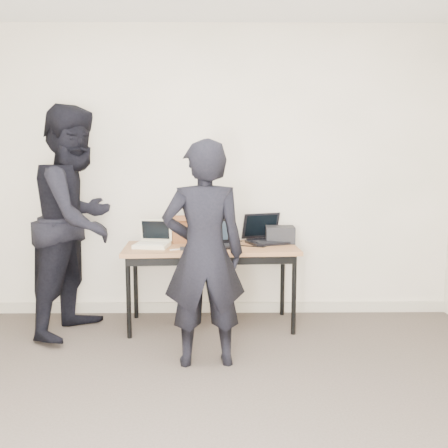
{
  "coord_description": "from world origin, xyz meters",
  "views": [
    {
      "loc": [
        0.06,
        -2.44,
        1.5
      ],
      "look_at": [
        0.1,
        1.6,
        0.95
      ],
      "focal_mm": 40.0,
      "sensor_mm": 36.0,
      "label": 1
    }
  ],
  "objects_px": {
    "laptop_beige": "(153,241)",
    "leather_satchel": "(192,228)",
    "laptop_right": "(266,236)",
    "person_observer": "(77,221)",
    "equipment_box": "(280,235)",
    "desk": "(211,253)",
    "laptop_center": "(217,241)",
    "person_typist": "(204,254)"
  },
  "relations": [
    {
      "from": "laptop_center",
      "to": "person_observer",
      "type": "bearing_deg",
      "value": 170.91
    },
    {
      "from": "laptop_center",
      "to": "person_observer",
      "type": "relative_size",
      "value": 0.19
    },
    {
      "from": "leather_satchel",
      "to": "person_observer",
      "type": "relative_size",
      "value": 0.2
    },
    {
      "from": "desk",
      "to": "leather_satchel",
      "type": "bearing_deg",
      "value": 125.06
    },
    {
      "from": "leather_satchel",
      "to": "person_observer",
      "type": "bearing_deg",
      "value": -169.98
    },
    {
      "from": "person_observer",
      "to": "laptop_beige",
      "type": "bearing_deg",
      "value": -63.92
    },
    {
      "from": "desk",
      "to": "equipment_box",
      "type": "bearing_deg",
      "value": 13.73
    },
    {
      "from": "laptop_beige",
      "to": "laptop_center",
      "type": "bearing_deg",
      "value": 7.53
    },
    {
      "from": "laptop_right",
      "to": "laptop_beige",
      "type": "bearing_deg",
      "value": 170.88
    },
    {
      "from": "equipment_box",
      "to": "person_typist",
      "type": "relative_size",
      "value": 0.16
    },
    {
      "from": "laptop_beige",
      "to": "leather_satchel",
      "type": "bearing_deg",
      "value": 43.08
    },
    {
      "from": "leather_satchel",
      "to": "laptop_center",
      "type": "bearing_deg",
      "value": -54.77
    },
    {
      "from": "desk",
      "to": "person_observer",
      "type": "height_order",
      "value": "person_observer"
    },
    {
      "from": "desk",
      "to": "laptop_beige",
      "type": "height_order",
      "value": "laptop_beige"
    },
    {
      "from": "laptop_beige",
      "to": "person_typist",
      "type": "relative_size",
      "value": 0.2
    },
    {
      "from": "laptop_center",
      "to": "person_typist",
      "type": "height_order",
      "value": "person_typist"
    },
    {
      "from": "laptop_beige",
      "to": "leather_satchel",
      "type": "relative_size",
      "value": 0.84
    },
    {
      "from": "laptop_center",
      "to": "leather_satchel",
      "type": "height_order",
      "value": "leather_satchel"
    },
    {
      "from": "person_typist",
      "to": "person_observer",
      "type": "height_order",
      "value": "person_observer"
    },
    {
      "from": "leather_satchel",
      "to": "equipment_box",
      "type": "relative_size",
      "value": 1.49
    },
    {
      "from": "laptop_right",
      "to": "equipment_box",
      "type": "relative_size",
      "value": 1.76
    },
    {
      "from": "laptop_center",
      "to": "person_observer",
      "type": "xyz_separation_m",
      "value": [
        -1.18,
        -0.1,
        0.19
      ]
    },
    {
      "from": "leather_satchel",
      "to": "equipment_box",
      "type": "xyz_separation_m",
      "value": [
        0.81,
        -0.04,
        -0.05
      ]
    },
    {
      "from": "person_observer",
      "to": "laptop_center",
      "type": "bearing_deg",
      "value": -68.86
    },
    {
      "from": "person_observer",
      "to": "desk",
      "type": "bearing_deg",
      "value": -68.34
    },
    {
      "from": "laptop_right",
      "to": "person_observer",
      "type": "xyz_separation_m",
      "value": [
        -1.63,
        -0.31,
        0.18
      ]
    },
    {
      "from": "laptop_right",
      "to": "equipment_box",
      "type": "xyz_separation_m",
      "value": [
        0.13,
        -0.01,
        0.01
      ]
    },
    {
      "from": "person_typist",
      "to": "leather_satchel",
      "type": "bearing_deg",
      "value": -88.46
    },
    {
      "from": "laptop_center",
      "to": "laptop_right",
      "type": "relative_size",
      "value": 0.79
    },
    {
      "from": "person_typist",
      "to": "equipment_box",
      "type": "bearing_deg",
      "value": -130.09
    },
    {
      "from": "desk",
      "to": "laptop_center",
      "type": "height_order",
      "value": "laptop_center"
    },
    {
      "from": "laptop_center",
      "to": "equipment_box",
      "type": "distance_m",
      "value": 0.61
    },
    {
      "from": "laptop_right",
      "to": "desk",
      "type": "bearing_deg",
      "value": -178.33
    },
    {
      "from": "desk",
      "to": "laptop_right",
      "type": "xyz_separation_m",
      "value": [
        0.5,
        0.2,
        0.12
      ]
    },
    {
      "from": "desk",
      "to": "laptop_right",
      "type": "bearing_deg",
      "value": 18.89
    },
    {
      "from": "desk",
      "to": "leather_satchel",
      "type": "height_order",
      "value": "leather_satchel"
    },
    {
      "from": "laptop_right",
      "to": "person_observer",
      "type": "height_order",
      "value": "person_observer"
    },
    {
      "from": "laptop_beige",
      "to": "desk",
      "type": "bearing_deg",
      "value": 8.14
    },
    {
      "from": "desk",
      "to": "person_observer",
      "type": "distance_m",
      "value": 1.17
    },
    {
      "from": "laptop_center",
      "to": "laptop_beige",
      "type": "bearing_deg",
      "value": 165.31
    },
    {
      "from": "leather_satchel",
      "to": "equipment_box",
      "type": "bearing_deg",
      "value": -11.86
    },
    {
      "from": "leather_satchel",
      "to": "person_typist",
      "type": "xyz_separation_m",
      "value": [
        0.15,
        -1.03,
        -0.04
      ]
    }
  ]
}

